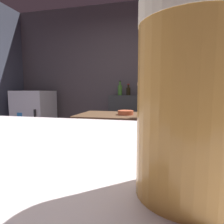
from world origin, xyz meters
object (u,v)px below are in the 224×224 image
at_px(mixing_bowl, 126,113).
at_px(bottle_vinegar, 120,90).
at_px(knife_block, 213,106).
at_px(bartender, 159,115).
at_px(pint_glass_far, 188,102).
at_px(bottle_hot_sauce, 150,90).
at_px(mini_fridge, 35,122).
at_px(chefs_knife, 187,117).
at_px(bottle_soy, 128,91).
at_px(bottle_olive_oil, 141,91).

xyz_separation_m(mixing_bowl, bottle_vinegar, (-0.30, 1.20, 0.26)).
relative_size(knife_block, mixing_bowl, 1.62).
xyz_separation_m(bartender, pint_glass_far, (0.00, -1.47, 0.20)).
relative_size(knife_block, bottle_hot_sauce, 1.23).
height_order(mini_fridge, mixing_bowl, mini_fridge).
bearing_deg(bartender, bottle_hot_sauce, 22.92).
xyz_separation_m(knife_block, pint_glass_far, (-0.53, -1.99, 0.15)).
bearing_deg(bartender, chefs_knife, -16.93).
height_order(pint_glass_far, bottle_vinegar, bottle_vinegar).
bearing_deg(bottle_soy, bartender, -72.62).
bearing_deg(bottle_vinegar, mini_fridge, -172.91).
xyz_separation_m(pint_glass_far, bottle_olive_oil, (-0.30, 3.09, -0.01)).
bearing_deg(knife_block, mixing_bowl, -175.17).
height_order(bartender, bottle_olive_oil, bartender).
bearing_deg(chefs_knife, bottle_soy, 117.94).
bearing_deg(bottle_vinegar, bottle_olive_oil, -3.30).
height_order(bartender, bottle_hot_sauce, bartender).
xyz_separation_m(knife_block, bottle_soy, (-1.05, 1.11, 0.15)).
bearing_deg(bartender, bottle_soy, 35.21).
bearing_deg(bottle_olive_oil, knife_block, -52.94).
relative_size(knife_block, bottle_vinegar, 1.13).
relative_size(mini_fridge, bottle_olive_oil, 6.56).
relative_size(knife_block, bottle_olive_oil, 1.60).
bearing_deg(pint_glass_far, mini_fridge, 127.53).
relative_size(bartender, bottle_soy, 8.43).
distance_m(pint_glass_far, bottle_soy, 3.14).
height_order(knife_block, bottle_vinegar, bottle_vinegar).
bearing_deg(mixing_bowl, bottle_olive_oil, 86.70).
distance_m(mini_fridge, bartender, 2.68).
xyz_separation_m(bartender, bottle_hot_sauce, (-0.15, 1.69, 0.21)).
height_order(knife_block, bottle_olive_oil, bottle_olive_oil).
xyz_separation_m(bartender, chefs_knife, (0.28, 0.41, -0.06)).
bearing_deg(mixing_bowl, knife_block, 4.83).
distance_m(bottle_olive_oil, bottle_hot_sauce, 0.16).
bearing_deg(bartender, knife_block, -28.51).
bearing_deg(bartender, mixing_bowl, 57.12).
bearing_deg(bottle_hot_sauce, mini_fridge, -173.25).
bearing_deg(bottle_vinegar, bottle_hot_sauce, 5.68).
height_order(bottle_hot_sauce, bottle_soy, bottle_hot_sauce).
bearing_deg(bottle_soy, mini_fridge, -173.75).
relative_size(bartender, chefs_knife, 6.82).
height_order(bottle_vinegar, bottle_soy, bottle_vinegar).
bearing_deg(pint_glass_far, bottle_olive_oil, 95.46).
xyz_separation_m(chefs_knife, bottle_vinegar, (-0.94, 1.23, 0.28)).
bearing_deg(bottle_vinegar, chefs_knife, -52.61).
distance_m(mixing_bowl, pint_glass_far, 1.96).
bearing_deg(pint_glass_far, chefs_knife, 81.59).
xyz_separation_m(knife_block, bottle_olive_oil, (-0.83, 1.10, 0.15)).
relative_size(chefs_knife, bottle_vinegar, 0.97).
distance_m(bartender, bottle_hot_sauce, 1.71).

